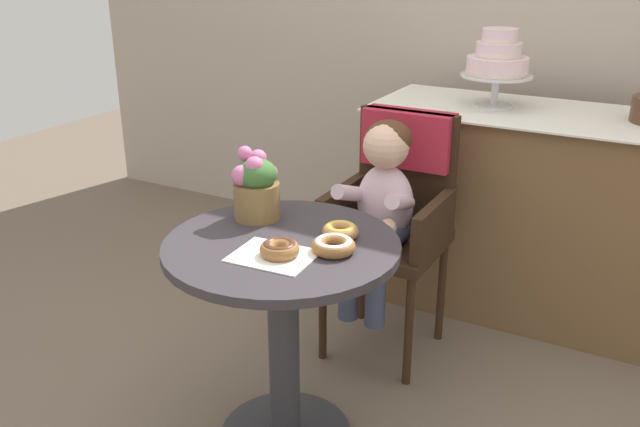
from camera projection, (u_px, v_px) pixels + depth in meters
The scene contains 10 objects.
cafe_table at pixel (283, 304), 2.15m from camera, with size 0.72×0.72×0.72m.
wicker_chair at pixel (397, 195), 2.69m from camera, with size 0.42×0.45×0.95m.
seated_child at pixel (381, 198), 2.55m from camera, with size 0.27×0.32×0.73m.
paper_napkin at pixel (273, 256), 1.98m from camera, with size 0.23×0.18×0.00m, color white.
donut_front at pixel (279, 248), 1.97m from camera, with size 0.12×0.12×0.05m.
donut_mid at pixel (334, 245), 1.99m from camera, with size 0.13×0.13×0.04m.
donut_side at pixel (340, 230), 2.10m from camera, with size 0.11×0.11×0.04m.
flower_vase at pixel (256, 185), 2.21m from camera, with size 0.15×0.15×0.24m.
display_counter at pixel (548, 216), 2.99m from camera, with size 1.56×0.62×0.90m.
tiered_cake_stand at pixel (498, 61), 2.87m from camera, with size 0.30×0.30×0.33m.
Camera 1 is at (1.01, -1.61, 1.56)m, focal length 38.73 mm.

